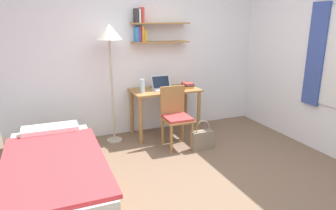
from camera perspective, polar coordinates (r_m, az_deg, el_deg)
The scene contains 10 objects.
ground_plane at distance 3.58m, azimuth 6.66°, elevation -14.95°, with size 5.28×5.28×0.00m, color brown.
wall_back at distance 4.96m, azimuth -4.29°, elevation 9.84°, with size 4.40×0.27×2.60m.
bed at distance 3.45m, azimuth -20.46°, elevation -12.62°, with size 0.97×2.02×0.54m.
desk at distance 4.86m, azimuth -0.58°, elevation 1.41°, with size 1.07×0.59×0.75m.
desk_chair at distance 4.43m, azimuth 1.47°, elevation -1.83°, with size 0.40×0.41×0.89m.
standing_lamp at distance 4.48m, azimuth -11.00°, elevation 11.97°, with size 0.36×0.36×1.77m.
laptop at distance 4.81m, azimuth -1.20°, elevation 3.63°, with size 0.31×0.24×0.22m.
water_bottle at distance 4.61m, azimuth -4.85°, elevation 3.61°, with size 0.07×0.07×0.20m, color silver.
book_stack at distance 4.95m, azimuth 3.69°, elevation 3.73°, with size 0.16×0.23×0.08m.
handbag at distance 4.44m, azimuth 6.45°, elevation -6.41°, with size 0.32×0.13×0.44m.
Camera 1 is at (-1.53, -2.67, 1.82)m, focal length 32.33 mm.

